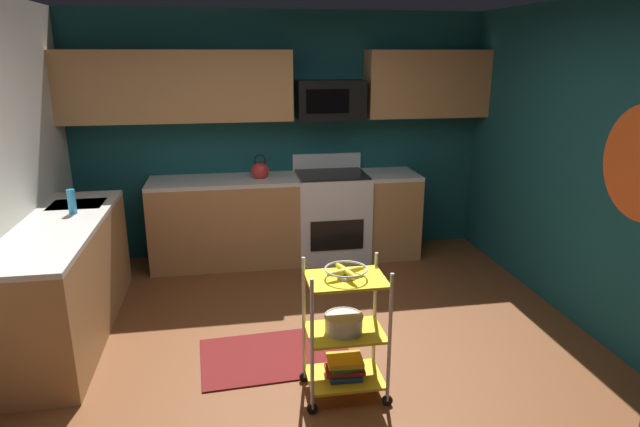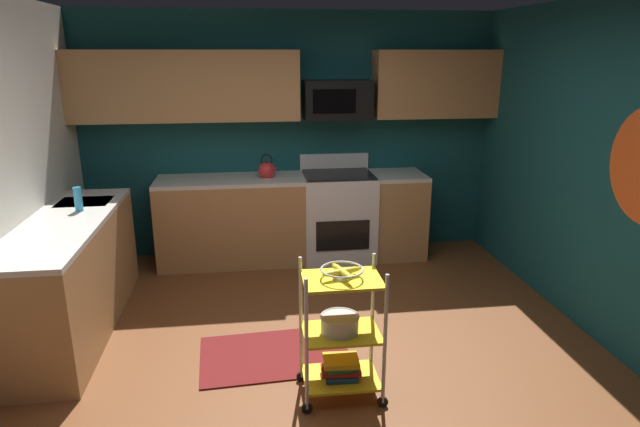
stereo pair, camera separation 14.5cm
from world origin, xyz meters
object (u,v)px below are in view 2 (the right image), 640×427
Objects in this scene: book_stack at (341,368)px; dish_soap_bottle at (78,199)px; rolling_cart at (341,333)px; fruit_bowl at (342,271)px; microwave at (337,100)px; kettle at (267,170)px; oven_range at (338,215)px; mixing_bowl_large at (340,323)px.

dish_soap_bottle is at bearing 143.29° from book_stack.
rolling_cart is 2.50m from dish_soap_bottle.
fruit_bowl is at bearing 116.57° from book_stack.
microwave reaches higher than rolling_cart.
fruit_bowl is 2.53m from kettle.
oven_range is 2.54m from rolling_cart.
rolling_cart is 3.47× the size of kettle.
mixing_bowl_large is at bearing 180.00° from book_stack.
oven_range is at bearing 81.13° from book_stack.
fruit_bowl is (-0.00, 0.00, 0.42)m from rolling_cart.
rolling_cart is at bearing -81.74° from kettle.
fruit_bowl is at bearing -98.51° from microwave.
oven_range is 1.23m from microwave.
book_stack is at bearing -98.51° from microwave.
rolling_cart is at bearing -36.71° from dish_soap_bottle.
dish_soap_bottle reaches higher than fruit_bowl.
microwave is at bearing 81.26° from mixing_bowl_large.
kettle is (-0.36, 2.50, 0.55)m from rolling_cart.
dish_soap_bottle is (-2.34, -1.05, 0.54)m from oven_range.
kettle is at bearing 98.02° from mixing_bowl_large.
dish_soap_bottle is at bearing -153.69° from microwave.
microwave is 2.89m from mixing_bowl_large.
fruit_bowl is 1.03× the size of kettle.
oven_range is 4.17× the size of book_stack.
dish_soap_bottle is (-2.34, -1.16, -0.68)m from microwave.
microwave is 2.78× the size of mixing_bowl_large.
kettle is at bearing -171.81° from microwave.
oven_range is at bearing 81.13° from rolling_cart.
fruit_bowl is at bearing -81.74° from kettle.
dish_soap_bottle is (-1.59, -1.05, 0.02)m from kettle.
oven_range is 2.54m from mixing_bowl_large.
kettle reaches higher than oven_range.
kettle reaches higher than mixing_bowl_large.
rolling_cart reaches higher than book_stack.
mixing_bowl_large is at bearing 180.00° from rolling_cart.
mixing_bowl_large is at bearing -81.98° from kettle.
oven_range is 2.62m from dish_soap_bottle.
kettle reaches higher than book_stack.
fruit_bowl is 2.44m from dish_soap_bottle.
mixing_bowl_large is 0.95× the size of book_stack.
fruit_bowl is 0.36m from mixing_bowl_large.
oven_range is 2.57m from fruit_bowl.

